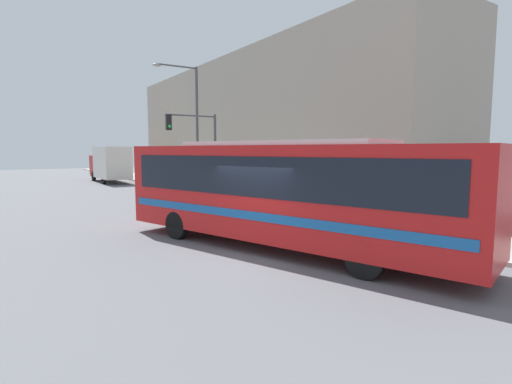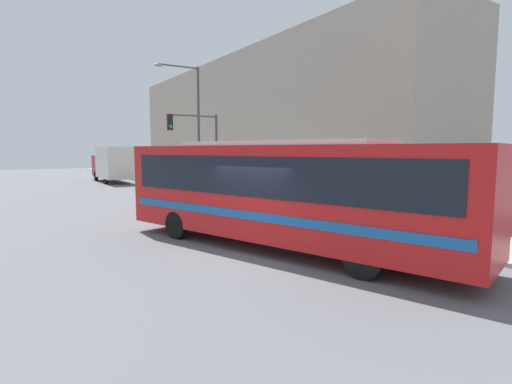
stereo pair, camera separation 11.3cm
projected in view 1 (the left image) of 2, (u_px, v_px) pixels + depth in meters
ground_plane at (264, 255)px, 11.29m from camera, size 120.00×120.00×0.00m
sidewalk at (187, 187)px, 31.31m from camera, size 3.30×70.00×0.12m
building_facade at (253, 126)px, 31.31m from camera, size 6.00×33.21×9.67m
city_bus at (283, 188)px, 11.80m from camera, size 5.84×11.53×3.21m
delivery_truck at (110, 163)px, 36.11m from camera, size 2.20×7.37×3.21m
fire_hydrant at (291, 203)px, 18.42m from camera, size 0.28×0.37×0.74m
traffic_light_pole at (198, 139)px, 24.19m from camera, size 3.28×0.35×5.01m
parking_meter at (238, 184)px, 22.45m from camera, size 0.14×0.14×1.39m
street_lamp at (192, 118)px, 26.88m from camera, size 3.10×0.28×8.36m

